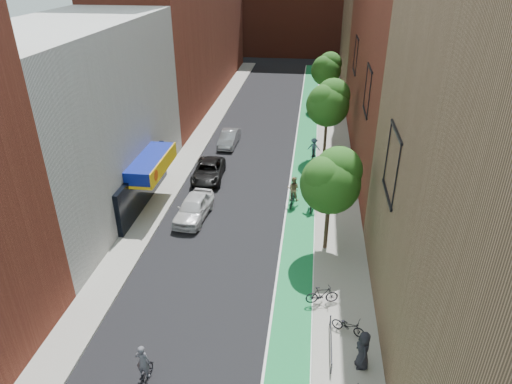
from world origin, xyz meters
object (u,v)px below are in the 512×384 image
(cyclist_lane_far, at_px, (314,151))
(pedestrian, at_px, (363,350))
(cyclist_lane_mid, at_px, (312,198))
(parked_car_white, at_px, (194,208))
(cyclist_lead, at_px, (144,372))
(cyclist_lane_near, at_px, (293,193))
(parked_car_black, at_px, (208,171))
(parked_car_silver, at_px, (229,138))

(cyclist_lane_far, height_order, pedestrian, pedestrian)
(cyclist_lane_mid, relative_size, cyclist_lane_far, 1.09)
(parked_car_white, relative_size, pedestrian, 2.45)
(cyclist_lead, height_order, cyclist_lane_near, cyclist_lane_near)
(cyclist_lead, bearing_deg, parked_car_white, -80.91)
(cyclist_lead, bearing_deg, cyclist_lane_mid, -109.26)
(parked_car_black, relative_size, cyclist_lane_near, 2.28)
(cyclist_lead, distance_m, cyclist_lane_near, 16.58)
(cyclist_lane_mid, xyz_separation_m, pedestrian, (2.37, -13.36, 0.21))
(parked_car_black, bearing_deg, cyclist_lane_near, -29.63)
(pedestrian, bearing_deg, cyclist_lane_far, 177.84)
(parked_car_white, distance_m, cyclist_lane_far, 13.13)
(cyclist_lead, xyz_separation_m, cyclist_lane_mid, (6.45, 15.25, 0.19))
(pedestrian, bearing_deg, parked_car_black, -157.10)
(parked_car_black, xyz_separation_m, cyclist_lane_mid, (8.03, -3.79, 0.19))
(cyclist_lane_far, bearing_deg, pedestrian, 104.67)
(parked_car_black, distance_m, cyclist_lane_near, 7.49)
(parked_car_white, distance_m, parked_car_black, 5.90)
(parked_car_white, distance_m, pedestrian, 15.11)
(cyclist_lead, height_order, cyclist_lane_far, cyclist_lead)
(parked_car_silver, bearing_deg, cyclist_lane_mid, -52.98)
(cyclist_lane_far, bearing_deg, cyclist_lane_near, 89.23)
(cyclist_lane_far, bearing_deg, cyclist_lead, 83.31)
(cyclist_lead, relative_size, cyclist_lane_far, 1.03)
(parked_car_silver, height_order, cyclist_lane_far, cyclist_lane_far)
(parked_car_black, xyz_separation_m, cyclist_lane_far, (8.03, 4.74, 0.17))
(cyclist_lane_mid, distance_m, pedestrian, 13.57)
(cyclist_lane_near, bearing_deg, cyclist_lane_far, -91.86)
(cyclist_lane_mid, relative_size, pedestrian, 1.16)
(cyclist_lane_near, distance_m, pedestrian, 14.35)
(pedestrian, bearing_deg, cyclist_lead, -86.24)
(parked_car_silver, xyz_separation_m, pedestrian, (10.07, -24.26, 0.39))
(cyclist_lane_near, bearing_deg, parked_car_white, 29.61)
(cyclist_lane_far, distance_m, pedestrian, 22.02)
(cyclist_lane_near, relative_size, pedestrian, 1.16)
(parked_car_black, distance_m, parked_car_silver, 7.12)
(parked_car_black, bearing_deg, cyclist_lead, -88.85)
(cyclist_lane_mid, bearing_deg, cyclist_lead, 73.95)
(parked_car_silver, relative_size, cyclist_lane_far, 2.10)
(parked_car_white, height_order, cyclist_lane_mid, cyclist_lane_mid)
(cyclist_lane_mid, bearing_deg, cyclist_lane_near, -14.26)
(parked_car_silver, height_order, cyclist_lane_near, cyclist_lane_near)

